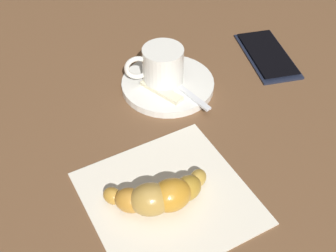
{
  "coord_description": "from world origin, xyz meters",
  "views": [
    {
      "loc": [
        0.4,
        -0.13,
        0.43
      ],
      "look_at": [
        -0.0,
        -0.0,
        0.02
      ],
      "focal_mm": 47.35,
      "sensor_mm": 36.0,
      "label": 1
    }
  ],
  "objects_px": {
    "saucer": "(168,84)",
    "croissant": "(160,195)",
    "espresso_cup": "(162,65)",
    "cell_phone": "(267,55)",
    "napkin": "(168,197)",
    "sugar_packet": "(162,91)",
    "teaspoon": "(172,81)"
  },
  "relations": [
    {
      "from": "sugar_packet",
      "to": "napkin",
      "type": "distance_m",
      "value": 0.18
    },
    {
      "from": "napkin",
      "to": "espresso_cup",
      "type": "bearing_deg",
      "value": 164.69
    },
    {
      "from": "saucer",
      "to": "napkin",
      "type": "height_order",
      "value": "saucer"
    },
    {
      "from": "espresso_cup",
      "to": "croissant",
      "type": "relative_size",
      "value": 0.65
    },
    {
      "from": "espresso_cup",
      "to": "napkin",
      "type": "height_order",
      "value": "espresso_cup"
    },
    {
      "from": "cell_phone",
      "to": "napkin",
      "type": "bearing_deg",
      "value": -47.56
    },
    {
      "from": "napkin",
      "to": "cell_phone",
      "type": "distance_m",
      "value": 0.33
    },
    {
      "from": "croissant",
      "to": "espresso_cup",
      "type": "bearing_deg",
      "value": 162.09
    },
    {
      "from": "espresso_cup",
      "to": "teaspoon",
      "type": "bearing_deg",
      "value": 60.27
    },
    {
      "from": "sugar_packet",
      "to": "saucer",
      "type": "bearing_deg",
      "value": 111.11
    },
    {
      "from": "espresso_cup",
      "to": "teaspoon",
      "type": "height_order",
      "value": "espresso_cup"
    },
    {
      "from": "sugar_packet",
      "to": "croissant",
      "type": "xyz_separation_m",
      "value": [
        0.19,
        -0.06,
        0.01
      ]
    },
    {
      "from": "saucer",
      "to": "espresso_cup",
      "type": "relative_size",
      "value": 1.6
    },
    {
      "from": "teaspoon",
      "to": "napkin",
      "type": "xyz_separation_m",
      "value": [
        0.19,
        -0.07,
        -0.01
      ]
    },
    {
      "from": "cell_phone",
      "to": "teaspoon",
      "type": "bearing_deg",
      "value": -80.72
    },
    {
      "from": "saucer",
      "to": "sugar_packet",
      "type": "distance_m",
      "value": 0.03
    },
    {
      "from": "espresso_cup",
      "to": "cell_phone",
      "type": "height_order",
      "value": "espresso_cup"
    },
    {
      "from": "sugar_packet",
      "to": "cell_phone",
      "type": "height_order",
      "value": "sugar_packet"
    },
    {
      "from": "saucer",
      "to": "croissant",
      "type": "height_order",
      "value": "croissant"
    },
    {
      "from": "teaspoon",
      "to": "cell_phone",
      "type": "bearing_deg",
      "value": 99.28
    },
    {
      "from": "sugar_packet",
      "to": "croissant",
      "type": "relative_size",
      "value": 0.53
    },
    {
      "from": "saucer",
      "to": "croissant",
      "type": "distance_m",
      "value": 0.22
    },
    {
      "from": "teaspoon",
      "to": "napkin",
      "type": "bearing_deg",
      "value": -19.62
    },
    {
      "from": "espresso_cup",
      "to": "cell_phone",
      "type": "bearing_deg",
      "value": 96.24
    },
    {
      "from": "saucer",
      "to": "teaspoon",
      "type": "xyz_separation_m",
      "value": [
        0.0,
        0.01,
        0.01
      ]
    },
    {
      "from": "cell_phone",
      "to": "croissant",
      "type": "bearing_deg",
      "value": -48.02
    },
    {
      "from": "croissant",
      "to": "cell_phone",
      "type": "distance_m",
      "value": 0.35
    },
    {
      "from": "saucer",
      "to": "napkin",
      "type": "distance_m",
      "value": 0.21
    },
    {
      "from": "espresso_cup",
      "to": "napkin",
      "type": "relative_size",
      "value": 0.47
    },
    {
      "from": "teaspoon",
      "to": "napkin",
      "type": "height_order",
      "value": "teaspoon"
    },
    {
      "from": "saucer",
      "to": "cell_phone",
      "type": "bearing_deg",
      "value": 97.81
    },
    {
      "from": "sugar_packet",
      "to": "cell_phone",
      "type": "relative_size",
      "value": 0.49
    }
  ]
}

